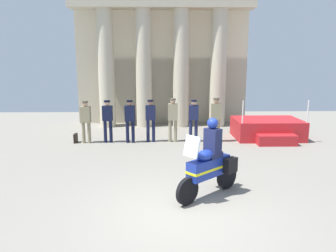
% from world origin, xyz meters
% --- Properties ---
extents(ground_plane, '(28.00, 28.00, 0.00)m').
position_xyz_m(ground_plane, '(0.00, 0.00, 0.00)').
color(ground_plane, gray).
extents(colonnade_backdrop, '(8.66, 1.62, 6.87)m').
position_xyz_m(colonnade_backdrop, '(-0.41, 9.90, 3.48)').
color(colonnade_backdrop, '#B6AB91').
rests_on(colonnade_backdrop, ground_plane).
extents(reviewing_stand, '(2.71, 2.40, 1.70)m').
position_xyz_m(reviewing_stand, '(3.96, 6.66, 0.39)').
color(reviewing_stand, '#B21E23').
rests_on(reviewing_stand, ground_plane).
extents(officer_in_row_0, '(0.40, 0.25, 1.67)m').
position_xyz_m(officer_in_row_0, '(-3.44, 6.07, 0.99)').
color(officer_in_row_0, '#847A5B').
rests_on(officer_in_row_0, ground_plane).
extents(officer_in_row_1, '(0.40, 0.25, 1.69)m').
position_xyz_m(officer_in_row_1, '(-2.60, 6.12, 1.00)').
color(officer_in_row_1, black).
rests_on(officer_in_row_1, ground_plane).
extents(officer_in_row_2, '(0.40, 0.25, 1.69)m').
position_xyz_m(officer_in_row_2, '(-1.72, 6.08, 1.00)').
color(officer_in_row_2, black).
rests_on(officer_in_row_2, ground_plane).
extents(officer_in_row_3, '(0.40, 0.25, 1.69)m').
position_xyz_m(officer_in_row_3, '(-0.91, 6.19, 1.00)').
color(officer_in_row_3, '#141938').
rests_on(officer_in_row_3, ground_plane).
extents(officer_in_row_4, '(0.40, 0.25, 1.75)m').
position_xyz_m(officer_in_row_4, '(-0.03, 6.19, 1.03)').
color(officer_in_row_4, gray).
rests_on(officer_in_row_4, ground_plane).
extents(officer_in_row_5, '(0.40, 0.25, 1.69)m').
position_xyz_m(officer_in_row_5, '(0.80, 6.15, 1.00)').
color(officer_in_row_5, '#191E42').
rests_on(officer_in_row_5, ground_plane).
extents(officer_in_row_6, '(0.40, 0.25, 1.77)m').
position_xyz_m(officer_in_row_6, '(1.67, 6.11, 1.05)').
color(officer_in_row_6, '#847A5B').
rests_on(officer_in_row_6, ground_plane).
extents(motorcycle_with_rider, '(1.64, 1.48, 1.90)m').
position_xyz_m(motorcycle_with_rider, '(0.67, 0.88, 0.79)').
color(motorcycle_with_rider, black).
rests_on(motorcycle_with_rider, ground_plane).
extents(briefcase_on_ground, '(0.10, 0.32, 0.36)m').
position_xyz_m(briefcase_on_ground, '(-3.89, 6.13, 0.18)').
color(briefcase_on_ground, black).
rests_on(briefcase_on_ground, ground_plane).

